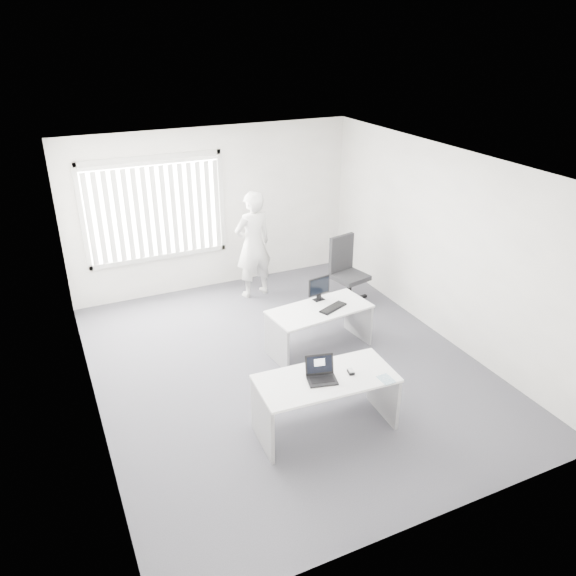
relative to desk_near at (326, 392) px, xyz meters
name	(u,v)px	position (x,y,z in m)	size (l,w,h in m)	color
ground	(286,366)	(0.14, 1.40, -0.52)	(6.00, 6.00, 0.00)	#525259
wall_back	(213,210)	(0.14, 4.40, 0.88)	(5.00, 0.02, 2.80)	white
wall_front	(434,404)	(0.14, -1.60, 0.88)	(5.00, 0.02, 2.80)	white
wall_left	(82,312)	(-2.36, 1.40, 0.88)	(0.02, 6.00, 2.80)	white
wall_right	(442,244)	(2.64, 1.40, 0.88)	(0.02, 6.00, 2.80)	white
ceiling	(286,165)	(0.14, 1.40, 2.28)	(5.00, 6.00, 0.02)	white
window	(155,209)	(-0.86, 4.36, 1.03)	(2.32, 0.06, 1.76)	#B8B8B4
blinds	(156,212)	(-0.86, 4.30, 1.00)	(2.20, 0.10, 1.50)	white
desk_near	(326,392)	(0.00, 0.00, 0.00)	(1.61, 0.82, 0.72)	white
desk_far	(319,320)	(0.77, 1.61, -0.04)	(1.51, 0.83, 0.66)	white
office_chair	(347,284)	(1.88, 2.71, -0.15)	(0.79, 0.79, 1.17)	black
person	(253,245)	(0.59, 3.70, 0.41)	(0.68, 0.44, 1.85)	silver
laptop	(322,372)	(-0.08, -0.05, 0.33)	(0.32, 0.29, 0.25)	black
paper_sheet	(362,376)	(0.38, -0.14, 0.20)	(0.27, 0.19, 0.00)	white
mouse	(351,371)	(0.29, -0.04, 0.22)	(0.06, 0.11, 0.04)	#B8B8BA
booklet	(386,379)	(0.58, -0.32, 0.20)	(0.14, 0.19, 0.01)	white
keyboard	(333,308)	(0.94, 1.53, 0.16)	(0.45, 0.15, 0.02)	black
monitor	(319,289)	(0.88, 1.86, 0.32)	(0.36, 0.11, 0.36)	black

